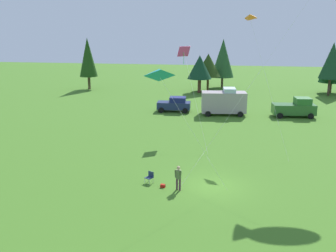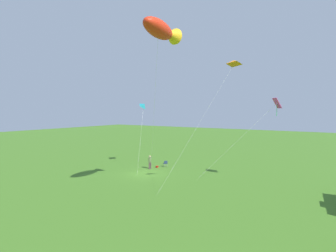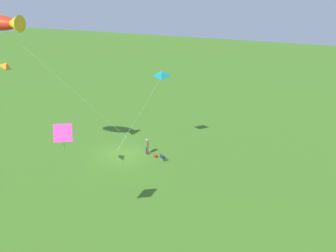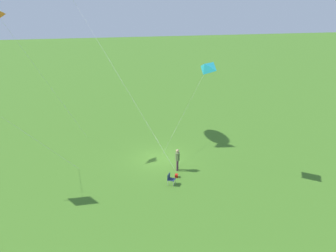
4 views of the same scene
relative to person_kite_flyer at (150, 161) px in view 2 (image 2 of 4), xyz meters
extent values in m
plane|color=#3F7121|center=(2.37, 1.02, -1.02)|extent=(160.00, 160.00, 0.00)
cylinder|color=#502F3F|center=(0.11, -0.03, -0.60)|extent=(0.14, 0.14, 0.85)
cylinder|color=#502F3F|center=(-0.10, 0.04, -0.60)|extent=(0.14, 0.14, 0.85)
cylinder|color=#556A3D|center=(0.00, 0.00, 0.14)|extent=(0.43, 0.43, 0.62)
sphere|color=tan|center=(0.00, 0.00, 0.60)|extent=(0.24, 0.24, 0.24)
cylinder|color=#556A3D|center=(0.17, -0.12, 0.17)|extent=(0.15, 0.13, 0.56)
cylinder|color=#556A3D|center=(-0.21, 0.01, 0.17)|extent=(0.15, 0.13, 0.55)
cube|color=#1F2F4F|center=(-2.21, 0.89, -0.60)|extent=(0.66, 0.66, 0.04)
cube|color=#1F2F4F|center=(-2.10, 1.08, -0.40)|extent=(0.43, 0.28, 0.40)
cylinder|color=#A5A8AD|center=(-2.14, 0.60, -0.81)|extent=(0.03, 0.03, 0.42)
cylinder|color=#A5A8AD|center=(-2.50, 0.82, -0.81)|extent=(0.03, 0.03, 0.42)
cylinder|color=#A5A8AD|center=(-1.92, 0.96, -0.81)|extent=(0.03, 0.03, 0.42)
cylinder|color=#A5A8AD|center=(-2.28, 1.18, -0.81)|extent=(0.03, 0.03, 0.42)
cube|color=#AC190F|center=(-1.12, 0.32, -0.91)|extent=(0.36, 0.29, 0.22)
ellipsoid|color=red|center=(9.72, 8.16, 12.88)|extent=(4.25, 2.03, 1.48)
cone|color=yellow|center=(7.90, 8.16, 12.88)|extent=(1.41, 1.38, 1.38)
sphere|color=yellow|center=(10.83, 8.58, 13.03)|extent=(0.34, 0.34, 0.34)
cylinder|color=silver|center=(4.87, 4.17, 5.93)|extent=(9.72, 8.00, 13.90)
cylinder|color=#4C3823|center=(0.01, 0.17, -1.02)|extent=(0.04, 0.04, 0.01)
cube|color=#DC3996|center=(-1.32, 14.99, 7.26)|extent=(1.33, 1.13, 1.04)
cylinder|color=green|center=(-1.32, 14.99, 6.55)|extent=(0.04, 0.04, 1.18)
cylinder|color=silver|center=(0.17, 11.26, 3.12)|extent=(3.01, 7.48, 8.28)
cylinder|color=#4C3823|center=(1.67, 7.53, -1.02)|extent=(0.04, 0.04, 0.01)
pyramid|color=orange|center=(4.85, 12.55, 10.58)|extent=(1.32, 1.32, 0.64)
cylinder|color=silver|center=(6.62, 9.77, 4.70)|extent=(3.43, 5.70, 11.43)
cylinder|color=#4C3823|center=(8.32, 6.93, -1.02)|extent=(0.04, 0.04, 0.01)
pyramid|color=teal|center=(-1.03, -1.62, 7.17)|extent=(1.60, 1.32, 0.91)
cylinder|color=silver|center=(1.15, -0.60, 2.99)|extent=(4.27, 2.36, 8.02)
cylinder|color=#4C3823|center=(3.28, 0.57, -1.02)|extent=(0.04, 0.04, 0.01)
camera|label=1|loc=(2.92, -24.65, 10.10)|focal=42.00mm
camera|label=2|loc=(26.82, 20.10, 6.51)|focal=28.00mm
camera|label=3|loc=(-16.19, 33.73, 16.65)|focal=42.00mm
camera|label=4|loc=(-26.83, 5.68, 12.53)|focal=42.00mm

